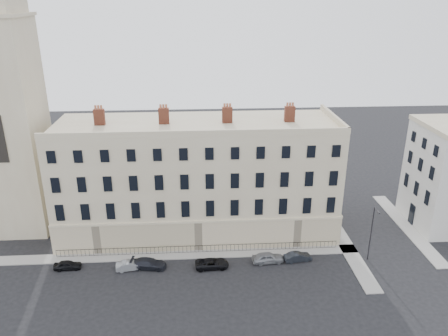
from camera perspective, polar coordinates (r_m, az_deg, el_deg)
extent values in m
plane|color=black|center=(51.79, 3.61, -13.98)|extent=(160.00, 160.00, 0.00)
cube|color=#C0AF8F|center=(58.30, -3.52, -1.24)|extent=(36.00, 12.00, 15.00)
cube|color=beige|center=(55.33, -3.35, -8.96)|extent=(36.10, 0.18, 4.00)
cube|color=beige|center=(63.23, 13.28, -5.41)|extent=(0.18, 12.10, 4.00)
cube|color=#C0AF8F|center=(50.10, -3.69, 4.50)|extent=(36.00, 0.35, 0.80)
cube|color=#C0AF8F|center=(58.45, 14.18, 6.38)|extent=(0.35, 12.00, 0.80)
cube|color=brown|center=(56.88, -15.98, 6.42)|extent=(1.30, 0.70, 2.00)
cube|color=brown|center=(55.72, -7.87, 6.74)|extent=(1.30, 0.70, 2.00)
cube|color=brown|center=(55.69, 0.43, 6.94)|extent=(1.30, 0.70, 2.00)
cube|color=brown|center=(56.80, 8.56, 6.99)|extent=(1.30, 0.70, 2.00)
cube|color=#C0AF8F|center=(62.86, -26.19, 4.52)|extent=(8.00, 8.00, 28.00)
cube|color=gray|center=(55.72, -7.50, -11.23)|extent=(48.00, 2.00, 0.12)
cube|color=gray|center=(61.08, 15.01, -8.67)|extent=(2.00, 24.00, 0.12)
cube|color=gray|center=(66.41, 22.76, -7.13)|extent=(2.00, 20.00, 0.12)
cube|color=black|center=(55.39, -3.33, -10.10)|extent=(35.00, 0.04, 0.04)
cube|color=black|center=(55.87, -3.31, -10.89)|extent=(35.00, 0.04, 0.04)
imported|color=black|center=(55.78, -19.75, -11.84)|extent=(3.22, 1.45, 1.07)
imported|color=gray|center=(53.70, -12.13, -12.33)|extent=(3.53, 1.70, 1.11)
imported|color=black|center=(53.52, -9.82, -12.20)|extent=(4.36, 2.21, 1.21)
imported|color=black|center=(52.89, -1.58, -12.36)|extent=(4.09, 2.05, 1.11)
imported|color=gray|center=(53.99, 5.76, -11.57)|extent=(3.96, 1.86, 1.31)
imported|color=black|center=(54.80, 9.60, -11.37)|extent=(3.49, 1.68, 1.10)
cylinder|color=#2A2A2E|center=(55.57, 18.64, -8.12)|extent=(0.14, 0.14, 7.22)
cylinder|color=#2A2A2E|center=(53.46, 19.32, -5.16)|extent=(0.12, 1.36, 0.09)
cube|color=#2A2A2E|center=(52.96, 19.55, -5.50)|extent=(0.17, 0.45, 0.11)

